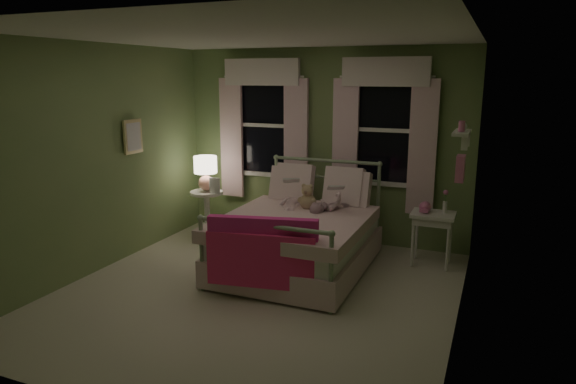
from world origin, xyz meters
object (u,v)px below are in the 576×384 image
at_px(teddy_bear, 307,198).
at_px(nightstand_left, 207,207).
at_px(child_left, 291,180).
at_px(child_right, 334,184).
at_px(bed, 299,237).
at_px(nightstand_right, 433,221).
at_px(table_lamp, 206,170).

xyz_separation_m(teddy_bear, nightstand_left, (-1.66, 0.41, -0.37)).
height_order(child_left, child_right, child_left).
distance_m(child_left, child_right, 0.56).
height_order(child_left, nightstand_left, child_left).
height_order(bed, nightstand_left, bed).
bearing_deg(nightstand_right, nightstand_left, -179.42).
relative_size(bed, nightstand_left, 3.13).
bearing_deg(child_left, nightstand_right, 171.32).
xyz_separation_m(child_left, child_right, (0.56, 0.00, -0.00)).
height_order(child_right, table_lamp, child_right).
bearing_deg(bed, nightstand_right, 26.11).
distance_m(child_left, table_lamp, 1.40).
xyz_separation_m(child_right, nightstand_left, (-1.94, 0.25, -0.54)).
bearing_deg(table_lamp, nightstand_right, 0.58).
height_order(bed, teddy_bear, bed).
distance_m(bed, table_lamp, 1.88).
bearing_deg(child_left, table_lamp, -28.06).
bearing_deg(child_right, child_left, 24.37).
bearing_deg(child_right, teddy_bear, 53.86).
xyz_separation_m(child_left, nightstand_right, (1.71, 0.28, -0.41)).
bearing_deg(teddy_bear, child_left, 150.50).
bearing_deg(nightstand_left, bed, -21.91).
bearing_deg(bed, table_lamp, 158.09).
distance_m(bed, nightstand_left, 1.79).
relative_size(child_right, teddy_bear, 2.46).
relative_size(bed, nightstand_right, 3.18).
height_order(table_lamp, nightstand_right, table_lamp).
relative_size(child_left, nightstand_right, 1.23).
distance_m(child_left, nightstand_right, 1.78).
height_order(child_left, table_lamp, child_left).
distance_m(child_left, nightstand_left, 1.50).
bearing_deg(child_left, teddy_bear, 132.58).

